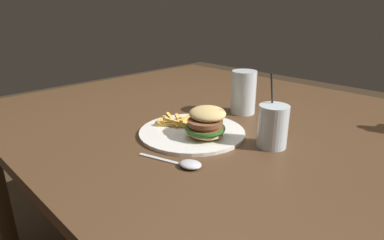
{
  "coord_description": "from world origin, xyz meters",
  "views": [
    {
      "loc": [
        0.59,
        -0.8,
        1.12
      ],
      "look_at": [
        -0.03,
        -0.18,
        0.81
      ],
      "focal_mm": 30.0,
      "sensor_mm": 36.0,
      "label": 1
    }
  ],
  "objects_px": {
    "meal_plate_near": "(197,128)",
    "beer_glass": "(243,94)",
    "spoon": "(187,164)",
    "juice_glass": "(273,128)"
  },
  "relations": [
    {
      "from": "meal_plate_near",
      "to": "beer_glass",
      "type": "relative_size",
      "value": 2.09
    },
    {
      "from": "meal_plate_near",
      "to": "spoon",
      "type": "relative_size",
      "value": 1.8
    },
    {
      "from": "juice_glass",
      "to": "beer_glass",
      "type": "bearing_deg",
      "value": 142.44
    },
    {
      "from": "meal_plate_near",
      "to": "juice_glass",
      "type": "bearing_deg",
      "value": 25.7
    },
    {
      "from": "spoon",
      "to": "beer_glass",
      "type": "bearing_deg",
      "value": 92.59
    },
    {
      "from": "beer_glass",
      "to": "spoon",
      "type": "height_order",
      "value": "beer_glass"
    },
    {
      "from": "beer_glass",
      "to": "spoon",
      "type": "bearing_deg",
      "value": -69.97
    },
    {
      "from": "beer_glass",
      "to": "juice_glass",
      "type": "distance_m",
      "value": 0.28
    },
    {
      "from": "spoon",
      "to": "meal_plate_near",
      "type": "bearing_deg",
      "value": 110.06
    },
    {
      "from": "meal_plate_near",
      "to": "beer_glass",
      "type": "height_order",
      "value": "beer_glass"
    }
  ]
}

